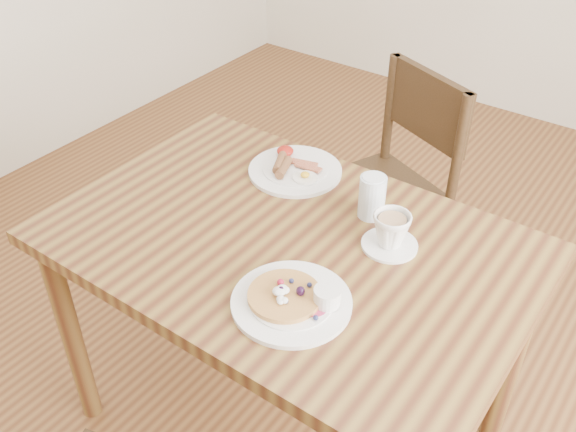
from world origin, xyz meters
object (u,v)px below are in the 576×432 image
object	(u,v)px
water_glass	(372,197)
breakfast_plate	(294,169)
pancake_plate	(293,300)
dining_table	(288,268)
chair_far	(389,183)
teacup_saucer	(391,232)

from	to	relation	value
water_glass	breakfast_plate	bearing A→B (deg)	169.70
pancake_plate	dining_table	bearing A→B (deg)	128.89
dining_table	water_glass	size ratio (longest dim) A/B	10.22
dining_table	pancake_plate	xyz separation A→B (m)	(0.15, -0.18, 0.11)
chair_far	pancake_plate	world-z (taller)	chair_far
dining_table	breakfast_plate	bearing A→B (deg)	122.81
dining_table	pancake_plate	bearing A→B (deg)	-51.11
chair_far	breakfast_plate	bearing A→B (deg)	102.73
pancake_plate	water_glass	distance (m)	0.39
chair_far	teacup_saucer	xyz separation A→B (m)	(0.30, -0.60, 0.30)
breakfast_plate	teacup_saucer	distance (m)	0.41
pancake_plate	breakfast_plate	distance (m)	0.54
pancake_plate	breakfast_plate	xyz separation A→B (m)	(-0.31, 0.44, -0.00)
chair_far	dining_table	bearing A→B (deg)	119.45
dining_table	breakfast_plate	size ratio (longest dim) A/B	4.44
dining_table	breakfast_plate	distance (m)	0.33
chair_far	pancake_plate	xyz separation A→B (m)	(0.23, -0.91, 0.27)
dining_table	breakfast_plate	world-z (taller)	breakfast_plate
water_glass	chair_far	bearing A→B (deg)	111.29
breakfast_plate	water_glass	distance (m)	0.29
chair_far	pancake_plate	bearing A→B (deg)	127.16
water_glass	teacup_saucer	bearing A→B (deg)	-39.51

